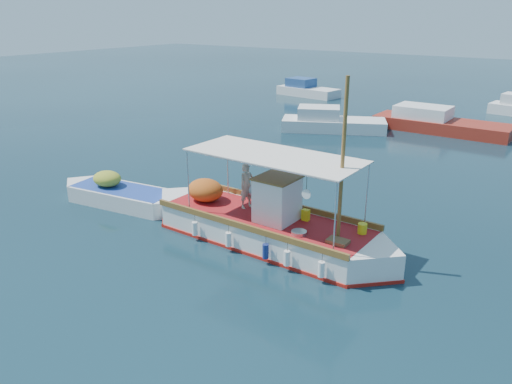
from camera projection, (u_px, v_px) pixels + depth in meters
The scene contains 6 objects.
ground at pixel (277, 235), 18.07m from camera, with size 160.00×160.00×0.00m, color black.
fishing_caique at pixel (263, 226), 17.46m from camera, with size 10.05×2.96×6.13m.
dinghy at pixel (122, 197), 20.86m from camera, with size 6.16×2.34×1.52m.
bg_boat_nw at pixel (330, 123), 33.54m from camera, with size 7.19×5.12×1.80m.
bg_boat_n at pixel (437, 124), 33.39m from camera, with size 8.79×2.98×1.80m.
bg_boat_far_w at pixel (307, 91), 47.31m from camera, with size 6.16×3.03×1.80m.
Camera 1 is at (8.70, -13.97, 7.65)m, focal length 35.00 mm.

